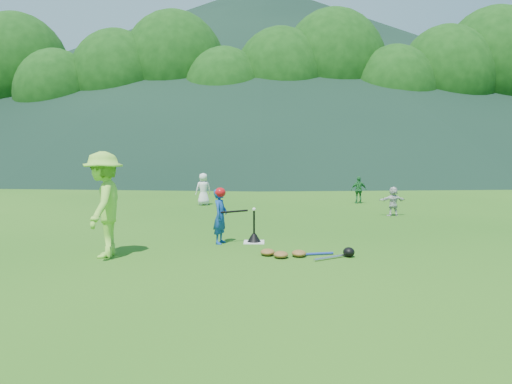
# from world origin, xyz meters

# --- Properties ---
(ground) EXTENTS (120.00, 120.00, 0.00)m
(ground) POSITION_xyz_m (0.00, 0.00, 0.00)
(ground) COLOR #205413
(ground) RESTS_ON ground
(home_plate) EXTENTS (0.45, 0.45, 0.02)m
(home_plate) POSITION_xyz_m (0.00, 0.00, 0.01)
(home_plate) COLOR silver
(home_plate) RESTS_ON ground
(baseball) EXTENTS (0.08, 0.08, 0.08)m
(baseball) POSITION_xyz_m (0.00, 0.00, 0.74)
(baseball) COLOR white
(baseball) RESTS_ON batting_tee
(batter_child) EXTENTS (0.39, 0.50, 1.20)m
(batter_child) POSITION_xyz_m (-0.73, -0.12, 0.60)
(batter_child) COLOR #154093
(batter_child) RESTS_ON ground
(adult_coach) EXTENTS (0.83, 1.34, 2.01)m
(adult_coach) POSITION_xyz_m (-2.83, -1.48, 1.01)
(adult_coach) COLOR #8ED940
(adult_coach) RESTS_ON ground
(fielder_a) EXTENTS (0.68, 0.58, 1.17)m
(fielder_a) POSITION_xyz_m (-2.01, 7.25, 0.59)
(fielder_a) COLOR white
(fielder_a) RESTS_ON ground
(fielder_c) EXTENTS (0.62, 0.31, 1.02)m
(fielder_c) POSITION_xyz_m (3.78, 7.93, 0.51)
(fielder_c) COLOR #216E31
(fielder_c) RESTS_ON ground
(fielder_d) EXTENTS (0.87, 0.43, 0.90)m
(fielder_d) POSITION_xyz_m (4.18, 4.44, 0.45)
(fielder_d) COLOR silver
(fielder_d) RESTS_ON ground
(batting_tee) EXTENTS (0.30, 0.30, 0.68)m
(batting_tee) POSITION_xyz_m (0.00, 0.00, 0.13)
(batting_tee) COLOR black
(batting_tee) RESTS_ON home_plate
(batter_gear) EXTENTS (0.72, 0.30, 0.56)m
(batter_gear) POSITION_xyz_m (-0.71, -0.12, 1.08)
(batter_gear) COLOR red
(batter_gear) RESTS_ON ground
(equipment_pile) EXTENTS (1.80, 0.71, 0.19)m
(equipment_pile) POSITION_xyz_m (0.89, -1.43, 0.07)
(equipment_pile) COLOR olive
(equipment_pile) RESTS_ON ground
(outfield_fence) EXTENTS (70.07, 0.08, 1.33)m
(outfield_fence) POSITION_xyz_m (0.00, 28.00, 0.70)
(outfield_fence) COLOR gray
(outfield_fence) RESTS_ON ground
(tree_line) EXTENTS (70.04, 11.40, 14.82)m
(tree_line) POSITION_xyz_m (0.20, 33.83, 8.21)
(tree_line) COLOR #382314
(tree_line) RESTS_ON ground
(distant_hills) EXTENTS (155.00, 140.00, 32.00)m
(distant_hills) POSITION_xyz_m (-7.63, 81.81, 14.98)
(distant_hills) COLOR black
(distant_hills) RESTS_ON ground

